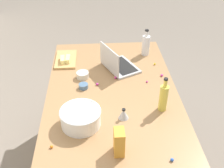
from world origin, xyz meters
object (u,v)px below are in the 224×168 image
at_px(laptop, 117,64).
at_px(butter_stick_left, 68,59).
at_px(ramekin_small, 83,86).
at_px(butter_stick_right, 63,60).
at_px(cutting_board, 66,59).
at_px(mixing_bowl_large, 81,117).
at_px(ramekin_medium, 83,75).
at_px(kitchen_timer, 124,114).
at_px(bottle_oil, 164,97).
at_px(candy_bag, 120,142).
at_px(bottle_vinegar, 146,45).

xyz_separation_m(laptop, butter_stick_left, (0.14, 0.42, -0.01)).
bearing_deg(ramekin_small, butter_stick_right, 26.02).
xyz_separation_m(butter_stick_left, ramekin_small, (-0.39, -0.14, -0.02)).
xyz_separation_m(laptop, cutting_board, (0.18, 0.45, -0.04)).
height_order(laptop, ramekin_small, laptop).
bearing_deg(mixing_bowl_large, cutting_board, 10.60).
height_order(cutting_board, butter_stick_left, butter_stick_left).
bearing_deg(cutting_board, ramekin_medium, -151.76).
bearing_deg(ramekin_medium, kitchen_timer, -150.69).
xyz_separation_m(bottle_oil, candy_bag, (-0.37, 0.33, -0.02)).
bearing_deg(ramekin_medium, candy_bag, -163.86).
bearing_deg(laptop, bottle_vinegar, -49.32).
bearing_deg(ramekin_medium, mixing_bowl_large, -179.95).
relative_size(butter_stick_right, ramekin_medium, 1.10).
distance_m(cutting_board, butter_stick_left, 0.05).
bearing_deg(cutting_board, laptop, -111.70).
height_order(bottle_oil, butter_stick_right, bottle_oil).
bearing_deg(ramekin_medium, bottle_oil, -127.58).
xyz_separation_m(bottle_oil, ramekin_small, (0.29, 0.55, -0.09)).
relative_size(kitchen_timer, candy_bag, 0.45).
bearing_deg(ramekin_small, candy_bag, -161.25).
relative_size(mixing_bowl_large, bottle_oil, 1.03).
relative_size(bottle_vinegar, kitchen_timer, 3.18).
height_order(cutting_board, butter_stick_right, butter_stick_right).
height_order(bottle_vinegar, butter_stick_right, bottle_vinegar).
relative_size(laptop, butter_stick_right, 3.41).
height_order(bottle_oil, bottle_vinegar, bottle_oil).
relative_size(butter_stick_left, candy_bag, 0.65).
bearing_deg(bottle_vinegar, cutting_board, 94.87).
relative_size(bottle_oil, bottle_vinegar, 1.06).
bearing_deg(kitchen_timer, cutting_board, 28.92).
distance_m(butter_stick_left, butter_stick_right, 0.05).
height_order(bottle_oil, kitchen_timer, bottle_oil).
bearing_deg(bottle_oil, mixing_bowl_large, 101.76).
bearing_deg(butter_stick_right, candy_bag, -158.47).
bearing_deg(ramekin_small, mixing_bowl_large, 178.81).
xyz_separation_m(butter_stick_left, candy_bag, (-1.05, -0.36, 0.05)).
height_order(cutting_board, ramekin_small, ramekin_small).
xyz_separation_m(mixing_bowl_large, bottle_vinegar, (0.90, -0.57, 0.04)).
distance_m(laptop, butter_stick_right, 0.49).
relative_size(bottle_vinegar, cutting_board, 0.78).
height_order(mixing_bowl_large, ramekin_medium, mixing_bowl_large).
height_order(cutting_board, candy_bag, candy_bag).
height_order(butter_stick_right, ramekin_medium, butter_stick_right).
distance_m(butter_stick_right, ramekin_medium, 0.30).
height_order(ramekin_small, candy_bag, candy_bag).
distance_m(laptop, cutting_board, 0.48).
relative_size(laptop, butter_stick_left, 3.41).
height_order(bottle_oil, cutting_board, bottle_oil).
relative_size(bottle_vinegar, butter_stick_right, 2.23).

